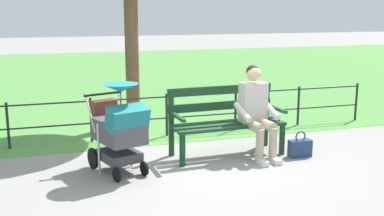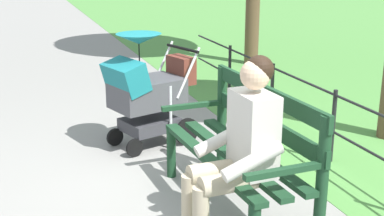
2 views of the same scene
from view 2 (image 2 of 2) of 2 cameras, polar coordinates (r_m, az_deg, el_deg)
The scene contains 5 objects.
ground_plane at distance 4.61m, azimuth 1.24°, elevation -7.84°, with size 60.00×60.00×0.00m, color gray.
park_bench at distance 3.97m, azimuth 5.69°, elevation -3.87°, with size 1.62×0.67×0.96m.
person_on_bench at distance 3.51m, azimuth 5.05°, elevation -4.06°, with size 0.55×0.74×1.28m.
stroller at distance 5.24m, azimuth -4.94°, elevation 2.08°, with size 0.74×0.99×1.15m.
park_fence at distance 4.82m, azimuth 16.86°, elevation -2.12°, with size 7.26×0.04×0.70m.
Camera 2 is at (-3.91, 1.48, 1.93)m, focal length 49.25 mm.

